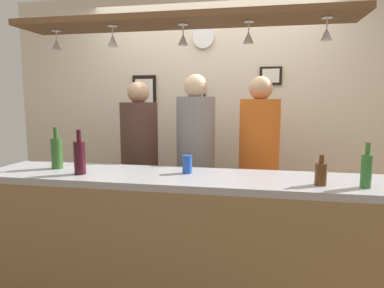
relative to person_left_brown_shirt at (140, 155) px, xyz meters
The scene contains 20 objects.
back_wall 0.92m from the person_left_brown_shirt, 50.58° to the left, with size 4.40×0.06×2.60m, color beige.
bar_counter 1.13m from the person_left_brown_shirt, 59.29° to the right, with size 2.70×0.55×1.02m.
overhead_glass_rack 1.36m from the person_left_brown_shirt, 52.73° to the right, with size 2.20×0.36×0.04m, color brown.
hanging_wineglass_far_left 1.18m from the person_left_brown_shirt, 116.39° to the right, with size 0.07×0.07×0.13m.
hanging_wineglass_left 1.18m from the person_left_brown_shirt, 81.93° to the right, with size 0.07×0.07×0.13m.
hanging_wineglass_center_left 1.28m from the person_left_brown_shirt, 51.79° to the right, with size 0.07×0.07×0.13m.
hanging_wineglass_center 1.51m from the person_left_brown_shirt, 36.40° to the right, with size 0.07×0.07×0.13m.
hanging_wineglass_center_right 1.85m from the person_left_brown_shirt, 27.39° to the right, with size 0.07×0.07×0.13m.
person_left_brown_shirt is the anchor object (origin of this frame).
person_middle_grey_shirt 0.53m from the person_left_brown_shirt, ahead, with size 0.34×0.34×1.73m.
person_right_orange_shirt 1.08m from the person_left_brown_shirt, ahead, with size 0.34×0.34×1.71m.
bottle_champagne_green 0.83m from the person_left_brown_shirt, 116.60° to the right, with size 0.08×0.08×0.30m.
bottle_beer_green_import 1.89m from the person_left_brown_shirt, 28.13° to the right, with size 0.06×0.06×0.26m.
bottle_wine_dark_red 0.89m from the person_left_brown_shirt, 96.84° to the right, with size 0.08×0.08×0.30m.
bottle_beer_brown_stubby 1.68m from the person_left_brown_shirt, 31.69° to the right, with size 0.07×0.07×0.18m.
drink_can 0.93m from the person_left_brown_shirt, 50.11° to the right, with size 0.07×0.07×0.12m, color #1E4CB2.
picture_frame_crest 0.93m from the person_left_brown_shirt, 56.13° to the left, with size 0.18×0.02×0.26m.
picture_frame_upper_small 1.53m from the person_left_brown_shirt, 28.11° to the left, with size 0.22×0.02×0.18m.
picture_frame_caricature 0.88m from the person_left_brown_shirt, 104.02° to the left, with size 0.26×0.02×0.34m.
wall_clock 1.38m from the person_left_brown_shirt, 51.82° to the left, with size 0.22×0.22×0.03m, color white.
Camera 1 is at (0.49, -2.48, 1.52)m, focal length 31.47 mm.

